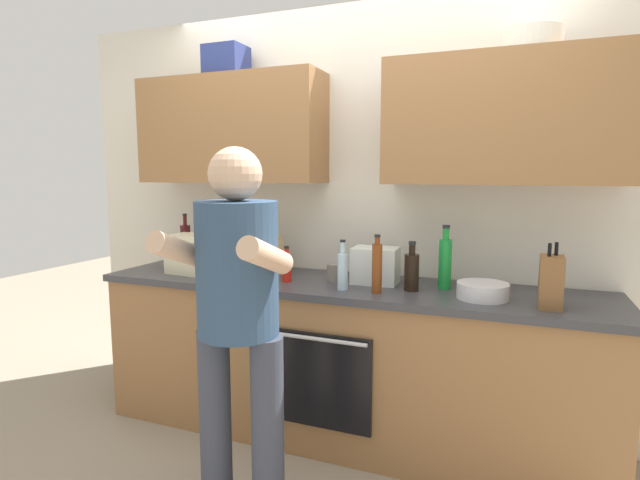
{
  "coord_description": "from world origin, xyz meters",
  "views": [
    {
      "loc": [
        0.88,
        -2.56,
        1.51
      ],
      "look_at": [
        -0.09,
        -0.1,
        1.15
      ],
      "focal_mm": 27.79,
      "sensor_mm": 36.0,
      "label": 1
    }
  ],
  "objects_px": {
    "person_standing": "(238,307)",
    "grocery_bag_rice": "(190,254)",
    "bottle_syrup": "(239,260)",
    "cup_stoneware": "(335,273)",
    "bottle_hotsauce": "(287,267)",
    "bottle_wine": "(186,244)",
    "bottle_water": "(343,270)",
    "grocery_bag_produce": "(376,265)",
    "bottle_vinegar": "(377,267)",
    "grocery_bag_bread": "(259,255)",
    "knife_block": "(551,282)",
    "mixing_bowl": "(483,291)",
    "bottle_soy": "(412,271)",
    "bottle_soda": "(445,262)"
  },
  "relations": [
    {
      "from": "bottle_wine",
      "to": "bottle_vinegar",
      "type": "xyz_separation_m",
      "value": [
        1.38,
        -0.28,
        -0.01
      ]
    },
    {
      "from": "cup_stoneware",
      "to": "bottle_vinegar",
      "type": "bearing_deg",
      "value": -31.02
    },
    {
      "from": "bottle_water",
      "to": "grocery_bag_rice",
      "type": "xyz_separation_m",
      "value": [
        -1.01,
        0.07,
        0.01
      ]
    },
    {
      "from": "bottle_soda",
      "to": "knife_block",
      "type": "xyz_separation_m",
      "value": [
        0.5,
        -0.22,
        -0.02
      ]
    },
    {
      "from": "knife_block",
      "to": "grocery_bag_produce",
      "type": "distance_m",
      "value": 0.9
    },
    {
      "from": "grocery_bag_rice",
      "to": "knife_block",
      "type": "bearing_deg",
      "value": -1.81
    },
    {
      "from": "bottle_vinegar",
      "to": "cup_stoneware",
      "type": "xyz_separation_m",
      "value": [
        -0.29,
        0.18,
        -0.08
      ]
    },
    {
      "from": "knife_block",
      "to": "cup_stoneware",
      "type": "bearing_deg",
      "value": 171.16
    },
    {
      "from": "person_standing",
      "to": "bottle_hotsauce",
      "type": "xyz_separation_m",
      "value": [
        -0.12,
        0.74,
        0.03
      ]
    },
    {
      "from": "bottle_wine",
      "to": "mixing_bowl",
      "type": "xyz_separation_m",
      "value": [
        1.9,
        -0.2,
        -0.1
      ]
    },
    {
      "from": "bottle_syrup",
      "to": "cup_stoneware",
      "type": "bearing_deg",
      "value": 19.7
    },
    {
      "from": "bottle_vinegar",
      "to": "grocery_bag_rice",
      "type": "xyz_separation_m",
      "value": [
        -1.19,
        0.07,
        -0.01
      ]
    },
    {
      "from": "bottle_hotsauce",
      "to": "grocery_bag_produce",
      "type": "xyz_separation_m",
      "value": [
        0.47,
        0.15,
        0.02
      ]
    },
    {
      "from": "cup_stoneware",
      "to": "grocery_bag_rice",
      "type": "distance_m",
      "value": 0.91
    },
    {
      "from": "mixing_bowl",
      "to": "grocery_bag_bread",
      "type": "relative_size",
      "value": 1.03
    },
    {
      "from": "bottle_wine",
      "to": "knife_block",
      "type": "bearing_deg",
      "value": -7.14
    },
    {
      "from": "person_standing",
      "to": "bottle_vinegar",
      "type": "xyz_separation_m",
      "value": [
        0.42,
        0.67,
        0.08
      ]
    },
    {
      "from": "cup_stoneware",
      "to": "bottle_soy",
      "type": "bearing_deg",
      "value": -8.22
    },
    {
      "from": "bottle_syrup",
      "to": "bottle_water",
      "type": "relative_size",
      "value": 1.03
    },
    {
      "from": "bottle_hotsauce",
      "to": "person_standing",
      "type": "bearing_deg",
      "value": -80.43
    },
    {
      "from": "bottle_vinegar",
      "to": "grocery_bag_bread",
      "type": "xyz_separation_m",
      "value": [
        -0.8,
        0.23,
        -0.02
      ]
    },
    {
      "from": "bottle_water",
      "to": "grocery_bag_rice",
      "type": "bearing_deg",
      "value": 176.15
    },
    {
      "from": "cup_stoneware",
      "to": "bottle_hotsauce",
      "type": "bearing_deg",
      "value": -156.57
    },
    {
      "from": "grocery_bag_bread",
      "to": "mixing_bowl",
      "type": "bearing_deg",
      "value": -6.53
    },
    {
      "from": "grocery_bag_produce",
      "to": "grocery_bag_rice",
      "type": "bearing_deg",
      "value": -172.46
    },
    {
      "from": "bottle_water",
      "to": "bottle_wine",
      "type": "bearing_deg",
      "value": 166.89
    },
    {
      "from": "knife_block",
      "to": "bottle_water",
      "type": "bearing_deg",
      "value": -179.74
    },
    {
      "from": "bottle_wine",
      "to": "bottle_vinegar",
      "type": "height_order",
      "value": "bottle_wine"
    },
    {
      "from": "grocery_bag_rice",
      "to": "bottle_wine",
      "type": "bearing_deg",
      "value": 131.84
    },
    {
      "from": "bottle_wine",
      "to": "grocery_bag_bread",
      "type": "height_order",
      "value": "bottle_wine"
    },
    {
      "from": "grocery_bag_bread",
      "to": "grocery_bag_rice",
      "type": "distance_m",
      "value": 0.42
    },
    {
      "from": "bottle_syrup",
      "to": "mixing_bowl",
      "type": "distance_m",
      "value": 1.33
    },
    {
      "from": "person_standing",
      "to": "grocery_bag_rice",
      "type": "xyz_separation_m",
      "value": [
        -0.78,
        0.74,
        0.07
      ]
    },
    {
      "from": "mixing_bowl",
      "to": "knife_block",
      "type": "bearing_deg",
      "value": -13.36
    },
    {
      "from": "bottle_hotsauce",
      "to": "bottle_wine",
      "type": "bearing_deg",
      "value": 165.97
    },
    {
      "from": "grocery_bag_produce",
      "to": "bottle_vinegar",
      "type": "bearing_deg",
      "value": -72.96
    },
    {
      "from": "grocery_bag_rice",
      "to": "bottle_hotsauce",
      "type": "bearing_deg",
      "value": 0.08
    },
    {
      "from": "bottle_water",
      "to": "grocery_bag_produce",
      "type": "xyz_separation_m",
      "value": [
        0.12,
        0.22,
        -0.01
      ]
    },
    {
      "from": "bottle_syrup",
      "to": "cup_stoneware",
      "type": "xyz_separation_m",
      "value": [
        0.51,
        0.18,
        -0.07
      ]
    },
    {
      "from": "bottle_water",
      "to": "grocery_bag_produce",
      "type": "height_order",
      "value": "bottle_water"
    },
    {
      "from": "bottle_hotsauce",
      "to": "bottle_water",
      "type": "bearing_deg",
      "value": -10.92
    },
    {
      "from": "bottle_hotsauce",
      "to": "grocery_bag_rice",
      "type": "distance_m",
      "value": 0.65
    },
    {
      "from": "knife_block",
      "to": "bottle_soy",
      "type": "bearing_deg",
      "value": 170.72
    },
    {
      "from": "grocery_bag_bread",
      "to": "grocery_bag_produce",
      "type": "distance_m",
      "value": 0.73
    },
    {
      "from": "bottle_wine",
      "to": "bottle_syrup",
      "type": "relative_size",
      "value": 1.26
    },
    {
      "from": "bottle_water",
      "to": "bottle_hotsauce",
      "type": "height_order",
      "value": "bottle_water"
    },
    {
      "from": "bottle_soy",
      "to": "bottle_hotsauce",
      "type": "bearing_deg",
      "value": -176.53
    },
    {
      "from": "bottle_syrup",
      "to": "grocery_bag_produce",
      "type": "bearing_deg",
      "value": 16.89
    },
    {
      "from": "bottle_soy",
      "to": "grocery_bag_produce",
      "type": "relative_size",
      "value": 1.05
    },
    {
      "from": "knife_block",
      "to": "grocery_bag_bread",
      "type": "relative_size",
      "value": 1.24
    }
  ]
}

